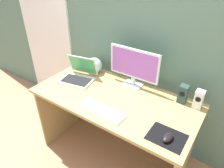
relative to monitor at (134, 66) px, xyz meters
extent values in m
plane|color=tan|center=(-0.04, -0.26, -0.94)|extent=(8.00, 8.00, 0.00)
cube|color=slate|center=(-0.04, 0.18, 0.31)|extent=(6.00, 0.04, 2.50)
cube|color=white|center=(-1.34, 0.15, 0.07)|extent=(0.82, 0.02, 2.02)
cube|color=tan|center=(-0.04, -0.26, -0.21)|extent=(1.44, 0.70, 0.03)
cube|color=tan|center=(-0.72, -0.26, -0.59)|extent=(0.02, 0.66, 0.71)
cube|color=tan|center=(0.64, -0.26, -0.59)|extent=(0.02, 0.66, 0.71)
cube|color=white|center=(0.00, 0.00, -0.19)|extent=(0.18, 0.14, 0.01)
cylinder|color=white|center=(0.00, 0.00, -0.15)|extent=(0.04, 0.04, 0.07)
cube|color=white|center=(0.00, 0.00, 0.03)|extent=(0.49, 0.02, 0.28)
cube|color=#A559BF|center=(0.00, -0.01, 0.03)|extent=(0.45, 0.00, 0.24)
cube|color=white|center=(0.59, 0.01, -0.12)|extent=(0.07, 0.07, 0.16)
cylinder|color=black|center=(0.59, -0.03, -0.10)|extent=(0.04, 0.00, 0.04)
cube|color=#2A413F|center=(0.47, 0.01, -0.12)|extent=(0.07, 0.07, 0.16)
cylinder|color=black|center=(0.47, -0.03, -0.10)|extent=(0.04, 0.00, 0.04)
cube|color=white|center=(-0.49, -0.25, -0.19)|extent=(0.34, 0.27, 0.02)
cube|color=black|center=(-0.48, -0.26, -0.18)|extent=(0.30, 0.21, 0.00)
cube|color=white|center=(-0.51, -0.12, -0.08)|extent=(0.32, 0.13, 0.20)
cube|color=#4CB266|center=(-0.51, -0.12, -0.08)|extent=(0.29, 0.11, 0.17)
sphere|color=silver|center=(-0.46, -0.01, -0.12)|extent=(0.17, 0.17, 0.17)
cube|color=white|center=(-0.01, -0.47, -0.20)|extent=(0.40, 0.14, 0.01)
cube|color=black|center=(0.52, -0.44, -0.20)|extent=(0.25, 0.20, 0.00)
ellipsoid|color=black|center=(0.53, -0.46, -0.18)|extent=(0.07, 0.11, 0.04)
camera|label=1|loc=(0.77, -1.47, 0.85)|focal=33.13mm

